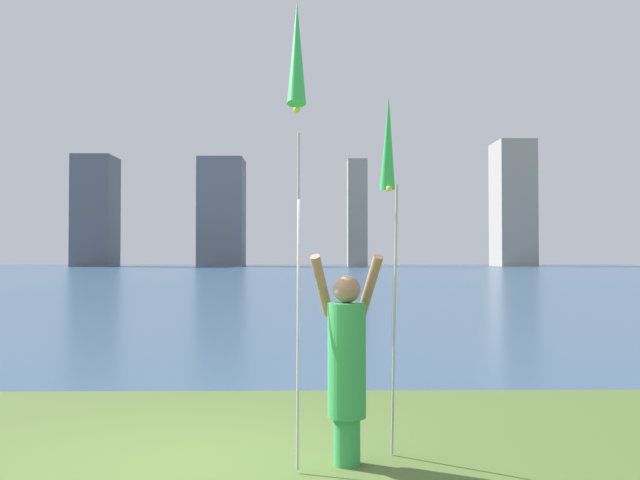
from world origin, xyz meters
name	(u,v)px	position (x,y,z in m)	size (l,w,h in m)	color
ground	(298,278)	(0.00, 50.95, -0.06)	(120.00, 138.00, 0.12)	#4C662D
person	(347,361)	(1.41, -0.08, 0.97)	(0.72, 0.53, 1.96)	green
kite_flag_left	(297,70)	(0.96, -0.68, 3.53)	(0.16, 1.22, 4.14)	#B2B2B7
kite_flag_right	(388,153)	(1.87, 0.45, 3.00)	(0.16, 0.85, 3.58)	#B2B2B7
skyline_tower_0	(96,211)	(-33.67, 101.31, 8.90)	(6.12, 6.98, 17.80)	#565B66
skyline_tower_1	(222,212)	(-13.52, 103.14, 8.86)	(7.30, 7.20, 17.72)	slate
skyline_tower_2	(357,213)	(8.83, 102.68, 8.77)	(3.16, 3.73, 17.53)	gray
skyline_tower_3	(513,204)	(35.06, 104.06, 10.39)	(5.97, 7.87, 20.78)	gray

